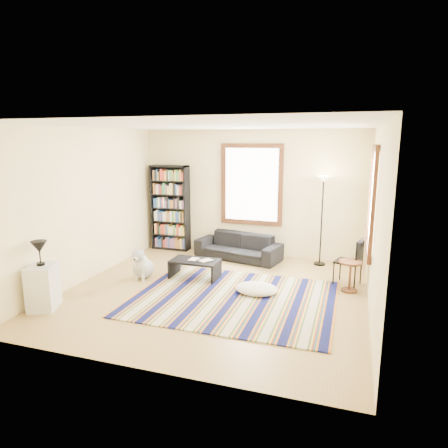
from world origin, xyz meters
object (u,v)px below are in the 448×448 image
(dog, at_px, (143,263))
(side_table, at_px, (350,276))
(floor_lamp, at_px, (322,221))
(floor_cushion, at_px, (256,289))
(white_cabinet, at_px, (43,287))
(bookshelf, at_px, (170,208))
(sofa, at_px, (238,246))
(folding_chair, at_px, (348,262))
(coffee_table, at_px, (195,269))

(dog, bearing_deg, side_table, 2.49)
(floor_lamp, bearing_deg, floor_cushion, -113.60)
(floor_cushion, distance_m, white_cabinet, 3.41)
(bookshelf, height_order, dog, bookshelf)
(sofa, xyz_separation_m, dog, (-1.36, -1.78, 0.02))
(folding_chair, xyz_separation_m, dog, (-3.68, -0.82, -0.13))
(bookshelf, relative_size, folding_chair, 2.33)
(bookshelf, relative_size, floor_lamp, 1.08)
(floor_lamp, bearing_deg, side_table, -65.81)
(bookshelf, bearing_deg, white_cabinet, -95.58)
(floor_lamp, xyz_separation_m, side_table, (0.62, -1.39, -0.66))
(side_table, distance_m, dog, 3.77)
(folding_chair, bearing_deg, floor_cushion, -130.10)
(sofa, height_order, floor_lamp, floor_lamp)
(floor_cushion, relative_size, dog, 1.24)
(dog, bearing_deg, folding_chair, 7.42)
(bookshelf, bearing_deg, floor_cushion, -39.65)
(side_table, distance_m, white_cabinet, 5.02)
(sofa, height_order, side_table, sofa)
(coffee_table, distance_m, side_table, 2.80)
(floor_cushion, bearing_deg, folding_chair, 33.07)
(sofa, xyz_separation_m, coffee_table, (-0.42, -1.50, -0.09))
(floor_lamp, bearing_deg, dog, -148.84)
(coffee_table, bearing_deg, side_table, 4.46)
(side_table, xyz_separation_m, folding_chair, (-0.05, 0.32, 0.16))
(white_cabinet, bearing_deg, bookshelf, 62.23)
(side_table, relative_size, folding_chair, 0.63)
(sofa, bearing_deg, coffee_table, -93.37)
(floor_cushion, bearing_deg, white_cabinet, -151.89)
(sofa, relative_size, floor_cushion, 2.55)
(sofa, distance_m, floor_cushion, 2.11)
(white_cabinet, bearing_deg, coffee_table, 27.45)
(white_cabinet, height_order, dog, white_cabinet)
(coffee_table, xyz_separation_m, floor_lamp, (2.17, 1.60, 0.75))
(coffee_table, height_order, white_cabinet, white_cabinet)
(sofa, relative_size, bookshelf, 0.94)
(side_table, bearing_deg, floor_cushion, -157.43)
(floor_lamp, distance_m, folding_chair, 1.31)
(sofa, bearing_deg, side_table, -16.27)
(floor_lamp, distance_m, side_table, 1.66)
(side_table, height_order, folding_chair, folding_chair)
(white_cabinet, bearing_deg, side_table, 4.13)
(side_table, bearing_deg, white_cabinet, -153.68)
(sofa, relative_size, side_table, 3.47)
(sofa, relative_size, white_cabinet, 2.68)
(dog, bearing_deg, white_cabinet, -118.94)
(sofa, distance_m, side_table, 2.70)
(folding_chair, bearing_deg, sofa, 174.29)
(white_cabinet, bearing_deg, folding_chair, 7.59)
(floor_cushion, distance_m, floor_lamp, 2.35)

